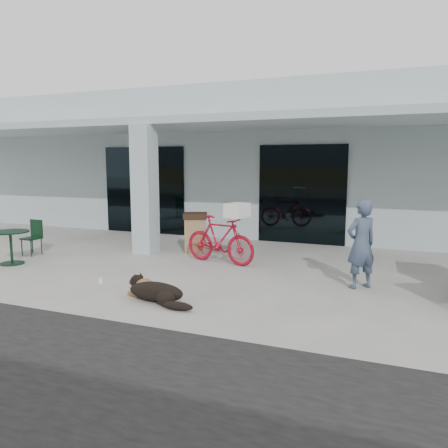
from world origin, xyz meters
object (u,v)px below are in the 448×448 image
at_px(dog, 156,291).
at_px(cafe_table_near, 11,248).
at_px(bicycle, 220,240).
at_px(person, 361,244).
at_px(trash_receptacle, 195,233).
at_px(cafe_chair_near, 31,238).

bearing_deg(dog, cafe_table_near, -175.87).
xyz_separation_m(bicycle, person, (3.05, -0.88, 0.26)).
xyz_separation_m(bicycle, cafe_table_near, (-4.22, -1.78, -0.16)).
bearing_deg(person, trash_receptacle, -64.42).
bearing_deg(person, dog, -6.54).
bearing_deg(person, cafe_chair_near, -40.69).
height_order(cafe_table_near, cafe_chair_near, cafe_chair_near).
height_order(cafe_table_near, person, person).
distance_m(bicycle, cafe_chair_near, 4.63).
xyz_separation_m(cafe_table_near, trash_receptacle, (3.20, 2.68, 0.12)).
bearing_deg(bicycle, person, -93.67).
height_order(bicycle, dog, bicycle).
height_order(person, trash_receptacle, person).
bearing_deg(trash_receptacle, cafe_table_near, -140.02).
distance_m(dog, cafe_chair_near, 5.04).
height_order(bicycle, cafe_chair_near, bicycle).
relative_size(dog, trash_receptacle, 1.13).
height_order(dog, person, person).
height_order(cafe_table_near, trash_receptacle, trash_receptacle).
bearing_deg(dog, person, 53.02).
xyz_separation_m(cafe_table_near, person, (7.27, 0.91, 0.42)).
xyz_separation_m(cafe_chair_near, person, (7.59, 0.02, 0.37)).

